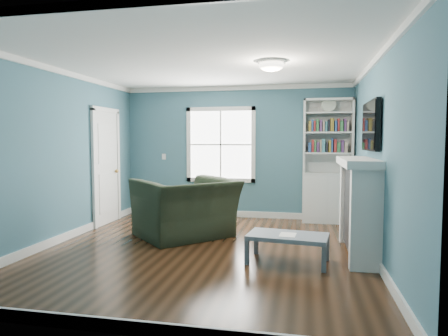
# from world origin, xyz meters

# --- Properties ---
(floor) EXTENTS (5.00, 5.00, 0.00)m
(floor) POSITION_xyz_m (0.00, 0.00, 0.00)
(floor) COLOR black
(floor) RESTS_ON ground
(room_walls) EXTENTS (5.00, 5.00, 5.00)m
(room_walls) POSITION_xyz_m (0.00, 0.00, 1.58)
(room_walls) COLOR #3C6A7E
(room_walls) RESTS_ON ground
(trim) EXTENTS (4.50, 5.00, 2.60)m
(trim) POSITION_xyz_m (0.00, 0.00, 1.24)
(trim) COLOR white
(trim) RESTS_ON ground
(window) EXTENTS (1.40, 0.06, 1.50)m
(window) POSITION_xyz_m (-0.30, 2.49, 1.45)
(window) COLOR white
(window) RESTS_ON room_walls
(bookshelf) EXTENTS (0.90, 0.35, 2.31)m
(bookshelf) POSITION_xyz_m (1.77, 2.30, 0.92)
(bookshelf) COLOR silver
(bookshelf) RESTS_ON ground
(fireplace) EXTENTS (0.44, 1.58, 1.30)m
(fireplace) POSITION_xyz_m (2.08, 0.20, 0.64)
(fireplace) COLOR black
(fireplace) RESTS_ON ground
(tv) EXTENTS (0.06, 1.10, 0.65)m
(tv) POSITION_xyz_m (2.20, 0.20, 1.72)
(tv) COLOR black
(tv) RESTS_ON fireplace
(door) EXTENTS (0.12, 0.98, 2.17)m
(door) POSITION_xyz_m (-2.22, 1.40, 1.07)
(door) COLOR silver
(door) RESTS_ON ground
(ceiling_fixture) EXTENTS (0.38, 0.38, 0.15)m
(ceiling_fixture) POSITION_xyz_m (0.90, 0.10, 2.55)
(ceiling_fixture) COLOR white
(ceiling_fixture) RESTS_ON room_walls
(light_switch) EXTENTS (0.08, 0.01, 0.12)m
(light_switch) POSITION_xyz_m (-1.50, 2.48, 1.20)
(light_switch) COLOR white
(light_switch) RESTS_ON room_walls
(recliner) EXTENTS (1.65, 1.66, 1.24)m
(recliner) POSITION_xyz_m (-0.49, 0.68, 0.62)
(recliner) COLOR black
(recliner) RESTS_ON ground
(coffee_table) EXTENTS (1.04, 0.65, 0.36)m
(coffee_table) POSITION_xyz_m (1.16, -0.34, 0.31)
(coffee_table) COLOR #4C545C
(coffee_table) RESTS_ON ground
(paper_sheet) EXTENTS (0.22, 0.27, 0.00)m
(paper_sheet) POSITION_xyz_m (1.16, -0.37, 0.36)
(paper_sheet) COLOR white
(paper_sheet) RESTS_ON coffee_table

